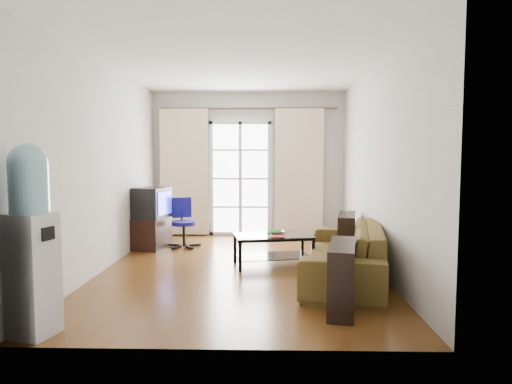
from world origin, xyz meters
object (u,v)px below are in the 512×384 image
tv_stand (151,233)px  crt_tv (150,203)px  task_chair (184,233)px  coffee_table (273,246)px  water_cooler (31,236)px  sofa (345,252)px

tv_stand → crt_tv: (0.00, -0.06, 0.50)m
crt_tv → task_chair: 0.74m
coffee_table → water_cooler: (-2.04, -2.51, 0.57)m
sofa → coffee_table: 1.10m
task_chair → coffee_table: bearing=-60.5°
sofa → tv_stand: (-2.85, 1.81, -0.08)m
coffee_table → water_cooler: size_ratio=0.71×
sofa → tv_stand: size_ratio=3.47×
sofa → task_chair: (-2.33, 1.89, -0.09)m
tv_stand → coffee_table: bearing=-19.9°
tv_stand → crt_tv: crt_tv is taller
sofa → tv_stand: sofa is taller
task_chair → sofa: bearing=-59.7°
tv_stand → crt_tv: 0.50m
coffee_table → tv_stand: (-1.98, 1.13, -0.02)m
coffee_table → tv_stand: size_ratio=1.65×
crt_tv → sofa: bearing=-15.8°
tv_stand → task_chair: bearing=19.1°
tv_stand → task_chair: (0.52, 0.08, -0.01)m
water_cooler → task_chair: bearing=97.1°
sofa → task_chair: bearing=-118.0°
tv_stand → crt_tv: size_ratio=1.07×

